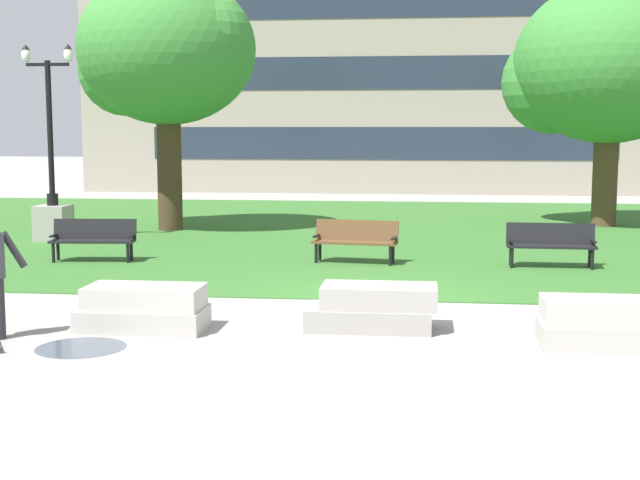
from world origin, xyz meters
The scene contains 13 objects.
ground_plane centered at (0.00, 0.00, 0.00)m, with size 140.00×140.00×0.00m, color gray.
grass_lawn centered at (0.00, 10.00, 0.01)m, with size 40.00×20.00×0.02m, color #336628.
concrete_block_center centered at (-3.06, -2.48, 0.31)m, with size 1.80×0.90×0.64m.
concrete_block_left centered at (0.22, -2.05, 0.31)m, with size 1.88×0.90×0.64m.
concrete_block_right centered at (3.36, -2.74, 0.31)m, with size 1.80×0.90×0.64m.
puddle centered at (-3.56, -3.61, 0.00)m, with size 1.18×1.18×0.01m, color #47515B.
park_bench_near_left centered at (-0.52, 4.13, 0.54)m, with size 1.85×0.77×0.90m.
park_bench_near_right centered at (3.54, 3.99, 0.54)m, with size 1.81×0.57×0.90m.
park_bench_far_left centered at (-6.16, 3.70, 0.54)m, with size 1.84×0.70×0.90m.
lamp_post_left centered at (-8.45, 6.94, 1.02)m, with size 1.32×0.80×4.92m.
tree_far_left centered at (-6.23, 9.66, 4.95)m, with size 5.14×4.90×7.10m.
tree_far_right centered at (6.10, 12.16, 4.67)m, with size 5.74×5.47×7.05m.
building_facade_distant centered at (-0.99, 24.50, 5.85)m, with size 26.72×1.03×11.72m.
Camera 1 is at (0.91, -14.66, 2.89)m, focal length 50.00 mm.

